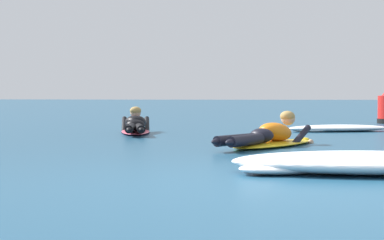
# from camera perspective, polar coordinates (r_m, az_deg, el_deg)

# --- Properties ---
(ground_plane) EXTENTS (120.00, 120.00, 0.00)m
(ground_plane) POSITION_cam_1_polar(r_m,az_deg,el_deg) (15.75, 7.02, -0.51)
(ground_plane) COLOR navy
(surfer_near) EXTENTS (1.54, 2.38, 0.54)m
(surfer_near) POSITION_cam_1_polar(r_m,az_deg,el_deg) (9.76, 6.48, -1.39)
(surfer_near) COLOR yellow
(surfer_near) RESTS_ON ground
(surfer_far) EXTENTS (0.90, 2.48, 0.55)m
(surfer_far) POSITION_cam_1_polar(r_m,az_deg,el_deg) (12.85, -4.69, -0.49)
(surfer_far) COLOR #E54C66
(surfer_far) RESTS_ON ground
(whitewater_front) EXTENTS (2.08, 1.11, 0.13)m
(whitewater_front) POSITION_cam_1_polar(r_m,az_deg,el_deg) (13.76, 11.96, -0.68)
(whitewater_front) COLOR white
(whitewater_front) RESTS_ON ground
(whitewater_back) EXTENTS (2.57, 1.02, 0.21)m
(whitewater_back) POSITION_cam_1_polar(r_m,az_deg,el_deg) (6.67, 14.32, -3.48)
(whitewater_back) COLOR white
(whitewater_back) RESTS_ON ground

